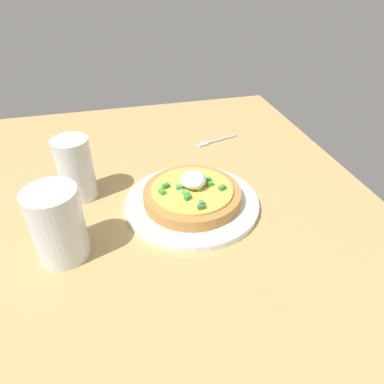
{
  "coord_description": "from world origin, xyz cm",
  "views": [
    {
      "loc": [
        -51.24,
        8.92,
        43.84
      ],
      "look_at": [
        0.75,
        -4.18,
        5.38
      ],
      "focal_mm": 32.16,
      "sensor_mm": 36.0,
      "label": 1
    }
  ],
  "objects_px": {
    "cup_far": "(59,228)",
    "fork": "(215,141)",
    "plate": "(192,203)",
    "pizza": "(192,194)",
    "cup_near": "(76,172)"
  },
  "relations": [
    {
      "from": "cup_far",
      "to": "fork",
      "type": "relative_size",
      "value": 1.05
    },
    {
      "from": "cup_far",
      "to": "plate",
      "type": "bearing_deg",
      "value": -72.63
    },
    {
      "from": "pizza",
      "to": "plate",
      "type": "bearing_deg",
      "value": 140.25
    },
    {
      "from": "plate",
      "to": "fork",
      "type": "bearing_deg",
      "value": -26.5
    },
    {
      "from": "pizza",
      "to": "cup_near",
      "type": "relative_size",
      "value": 1.49
    },
    {
      "from": "plate",
      "to": "pizza",
      "type": "distance_m",
      "value": 0.02
    },
    {
      "from": "plate",
      "to": "cup_far",
      "type": "height_order",
      "value": "cup_far"
    },
    {
      "from": "fork",
      "to": "pizza",
      "type": "bearing_deg",
      "value": 48.0
    },
    {
      "from": "pizza",
      "to": "cup_far",
      "type": "height_order",
      "value": "cup_far"
    },
    {
      "from": "pizza",
      "to": "cup_near",
      "type": "xyz_separation_m",
      "value": [
        0.09,
        0.21,
        0.03
      ]
    },
    {
      "from": "plate",
      "to": "pizza",
      "type": "bearing_deg",
      "value": -39.75
    },
    {
      "from": "pizza",
      "to": "cup_far",
      "type": "bearing_deg",
      "value": 107.42
    },
    {
      "from": "cup_near",
      "to": "cup_far",
      "type": "xyz_separation_m",
      "value": [
        -0.16,
        0.02,
        -0.0
      ]
    },
    {
      "from": "pizza",
      "to": "fork",
      "type": "bearing_deg",
      "value": -26.48
    },
    {
      "from": "pizza",
      "to": "cup_near",
      "type": "distance_m",
      "value": 0.23
    }
  ]
}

